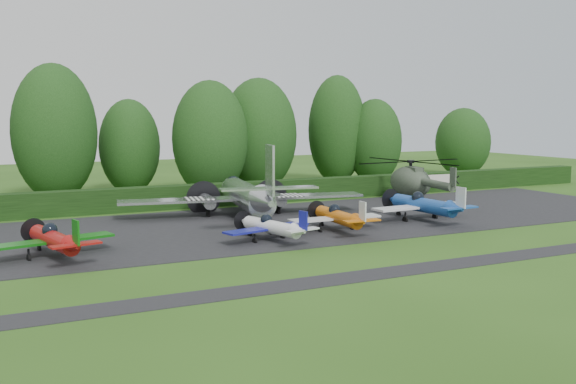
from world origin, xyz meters
name	(u,v)px	position (x,y,z in m)	size (l,w,h in m)	color
ground	(322,252)	(0.00, 0.00, 0.00)	(160.00, 160.00, 0.00)	#274914
apron	(256,225)	(0.00, 10.00, 0.00)	(70.00, 18.00, 0.01)	black
taxiway_verge	(378,274)	(0.00, -6.00, 0.00)	(70.00, 2.00, 0.00)	black
hedgerow	(207,206)	(0.00, 21.00, 0.00)	(90.00, 1.60, 2.00)	black
transport_plane	(248,196)	(0.79, 13.35, 1.77)	(19.78, 15.16, 6.34)	silver
light_plane_red	(54,239)	(-14.55, 4.99, 1.14)	(7.14, 7.50, 2.74)	maroon
light_plane_white	(271,227)	(-1.47, 3.98, 1.00)	(6.25, 6.57, 2.40)	silver
light_plane_orange	(338,217)	(4.11, 5.05, 1.08)	(6.78, 7.13, 2.60)	#C15D0B
light_plane_blue	(423,205)	(12.25, 6.08, 1.28)	(7.97, 8.38, 3.06)	navy
helicopter	(411,179)	(18.30, 15.74, 2.07)	(11.97, 14.02, 3.86)	#323E2F
sign_board	(438,180)	(24.82, 19.81, 1.28)	(3.36, 0.13, 1.89)	#3F3326
tree_1	(130,147)	(-4.05, 33.12, 4.82)	(6.14, 6.14, 9.68)	black
tree_2	(266,139)	(11.89, 34.48, 5.23)	(6.20, 6.20, 10.48)	black
tree_3	(463,142)	(38.87, 32.17, 4.45)	(7.08, 7.08, 8.92)	black
tree_4	(210,139)	(2.54, 27.11, 5.71)	(7.43, 7.43, 11.44)	black
tree_5	(337,130)	(19.87, 32.14, 6.30)	(6.69, 6.69, 12.64)	black
tree_6	(375,142)	(23.64, 29.88, 4.93)	(6.34, 6.34, 9.89)	black
tree_8	(55,133)	(-11.49, 30.64, 6.42)	(7.75, 7.75, 12.86)	black
tree_10	(259,135)	(8.57, 29.04, 5.94)	(7.98, 7.98, 11.91)	black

